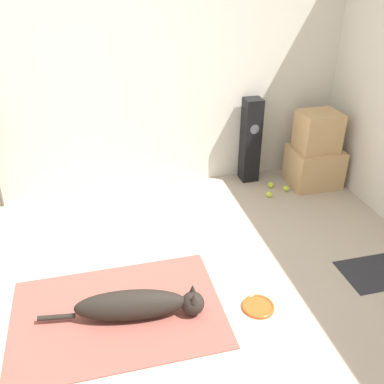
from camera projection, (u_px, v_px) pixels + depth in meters
ground_plane at (136, 326)px, 3.03m from camera, size 12.00×12.00×0.00m
wall_back at (99, 73)px, 4.17m from camera, size 8.00×0.06×2.55m
area_rug at (118, 313)px, 3.13m from camera, size 1.52×1.04×0.01m
dog at (138, 305)px, 3.04m from camera, size 1.18×0.31×0.23m
frisbee at (258, 306)px, 3.18m from camera, size 0.24×0.24×0.03m
cardboard_box_lower at (314, 167)px, 4.79m from camera, size 0.54×0.46×0.43m
cardboard_box_upper at (318, 131)px, 4.58m from camera, size 0.42×0.36×0.42m
floor_speaker at (251, 141)px, 4.76m from camera, size 0.19×0.19×0.96m
tennis_ball_by_boxes at (286, 188)px, 4.72m from camera, size 0.07×0.07×0.07m
tennis_ball_near_speaker at (269, 194)px, 4.60m from camera, size 0.07×0.07×0.07m
tennis_ball_loose_on_carpet at (271, 185)px, 4.79m from camera, size 0.07×0.07×0.07m
door_mat at (382, 271)px, 3.54m from camera, size 0.68×0.42×0.01m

